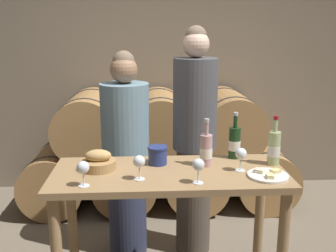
{
  "coord_description": "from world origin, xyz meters",
  "views": [
    {
      "loc": [
        -0.13,
        -2.21,
        1.78
      ],
      "look_at": [
        0.0,
        0.12,
        1.19
      ],
      "focal_mm": 42.0,
      "sensor_mm": 36.0,
      "label": 1
    }
  ],
  "objects_px": {
    "bread_basket": "(98,162)",
    "cheese_plate": "(268,175)",
    "wine_glass_right": "(241,154)",
    "wine_bottle_white": "(274,148)",
    "person_left": "(126,156)",
    "person_right": "(194,142)",
    "wine_bottle_rose": "(206,150)",
    "blue_crock": "(158,154)",
    "wine_glass_far_left": "(83,168)",
    "wine_glass_left": "(139,162)",
    "tasting_table": "(169,197)",
    "wine_glass_center": "(198,166)",
    "wine_bottle_red": "(235,142)"
  },
  "relations": [
    {
      "from": "bread_basket",
      "to": "cheese_plate",
      "type": "distance_m",
      "value": 1.01
    },
    {
      "from": "wine_glass_right",
      "to": "wine_bottle_white",
      "type": "bearing_deg",
      "value": 23.55
    },
    {
      "from": "person_left",
      "to": "cheese_plate",
      "type": "height_order",
      "value": "person_left"
    },
    {
      "from": "person_right",
      "to": "bread_basket",
      "type": "xyz_separation_m",
      "value": [
        -0.66,
        -0.63,
        0.07
      ]
    },
    {
      "from": "person_left",
      "to": "wine_glass_right",
      "type": "bearing_deg",
      "value": -44.36
    },
    {
      "from": "wine_bottle_rose",
      "to": "blue_crock",
      "type": "bearing_deg",
      "value": 170.84
    },
    {
      "from": "wine_glass_far_left",
      "to": "wine_glass_left",
      "type": "relative_size",
      "value": 1.0
    },
    {
      "from": "tasting_table",
      "to": "wine_bottle_white",
      "type": "xyz_separation_m",
      "value": [
        0.66,
        0.09,
        0.27
      ]
    },
    {
      "from": "tasting_table",
      "to": "person_right",
      "type": "relative_size",
      "value": 0.78
    },
    {
      "from": "tasting_table",
      "to": "cheese_plate",
      "type": "distance_m",
      "value": 0.6
    },
    {
      "from": "wine_glass_far_left",
      "to": "wine_glass_left",
      "type": "distance_m",
      "value": 0.31
    },
    {
      "from": "wine_bottle_rose",
      "to": "wine_glass_center",
      "type": "relative_size",
      "value": 2.1
    },
    {
      "from": "wine_bottle_white",
      "to": "wine_glass_center",
      "type": "bearing_deg",
      "value": -151.32
    },
    {
      "from": "cheese_plate",
      "to": "wine_glass_far_left",
      "type": "xyz_separation_m",
      "value": [
        -1.04,
        -0.08,
        0.09
      ]
    },
    {
      "from": "wine_bottle_white",
      "to": "wine_glass_far_left",
      "type": "relative_size",
      "value": 2.19
    },
    {
      "from": "wine_bottle_red",
      "to": "wine_bottle_white",
      "type": "height_order",
      "value": "wine_bottle_white"
    },
    {
      "from": "wine_glass_far_left",
      "to": "wine_glass_left",
      "type": "height_order",
      "value": "same"
    },
    {
      "from": "tasting_table",
      "to": "cheese_plate",
      "type": "height_order",
      "value": "cheese_plate"
    },
    {
      "from": "person_left",
      "to": "wine_glass_center",
      "type": "bearing_deg",
      "value": -63.44
    },
    {
      "from": "person_right",
      "to": "wine_bottle_white",
      "type": "height_order",
      "value": "person_right"
    },
    {
      "from": "wine_bottle_red",
      "to": "cheese_plate",
      "type": "relative_size",
      "value": 1.3
    },
    {
      "from": "person_right",
      "to": "cheese_plate",
      "type": "height_order",
      "value": "person_right"
    },
    {
      "from": "person_left",
      "to": "wine_bottle_white",
      "type": "relative_size",
      "value": 5.19
    },
    {
      "from": "person_left",
      "to": "person_right",
      "type": "distance_m",
      "value": 0.54
    },
    {
      "from": "blue_crock",
      "to": "person_right",
      "type": "bearing_deg",
      "value": 61.48
    },
    {
      "from": "bread_basket",
      "to": "wine_bottle_white",
      "type": "bearing_deg",
      "value": 1.31
    },
    {
      "from": "person_left",
      "to": "wine_glass_right",
      "type": "height_order",
      "value": "person_left"
    },
    {
      "from": "person_left",
      "to": "person_right",
      "type": "xyz_separation_m",
      "value": [
        0.53,
        -0.0,
        0.11
      ]
    },
    {
      "from": "person_left",
      "to": "wine_bottle_rose",
      "type": "distance_m",
      "value": 0.83
    },
    {
      "from": "wine_bottle_red",
      "to": "bread_basket",
      "type": "relative_size",
      "value": 1.45
    },
    {
      "from": "tasting_table",
      "to": "wine_glass_far_left",
      "type": "relative_size",
      "value": 9.84
    },
    {
      "from": "person_right",
      "to": "wine_glass_right",
      "type": "bearing_deg",
      "value": -74.88
    },
    {
      "from": "person_right",
      "to": "wine_glass_center",
      "type": "relative_size",
      "value": 12.62
    },
    {
      "from": "person_left",
      "to": "blue_crock",
      "type": "distance_m",
      "value": 0.63
    },
    {
      "from": "person_right",
      "to": "wine_bottle_white",
      "type": "distance_m",
      "value": 0.75
    },
    {
      "from": "wine_bottle_rose",
      "to": "person_right",
      "type": "bearing_deg",
      "value": 89.68
    },
    {
      "from": "wine_bottle_red",
      "to": "wine_glass_right",
      "type": "relative_size",
      "value": 2.16
    },
    {
      "from": "wine_bottle_red",
      "to": "bread_basket",
      "type": "height_order",
      "value": "wine_bottle_red"
    },
    {
      "from": "tasting_table",
      "to": "wine_glass_center",
      "type": "xyz_separation_m",
      "value": [
        0.15,
        -0.19,
        0.27
      ]
    },
    {
      "from": "wine_bottle_red",
      "to": "cheese_plate",
      "type": "height_order",
      "value": "wine_bottle_red"
    },
    {
      "from": "person_left",
      "to": "wine_glass_center",
      "type": "height_order",
      "value": "person_left"
    },
    {
      "from": "bread_basket",
      "to": "wine_glass_far_left",
      "type": "height_order",
      "value": "wine_glass_far_left"
    },
    {
      "from": "wine_bottle_white",
      "to": "wine_glass_right",
      "type": "distance_m",
      "value": 0.25
    },
    {
      "from": "blue_crock",
      "to": "wine_glass_center",
      "type": "distance_m",
      "value": 0.39
    },
    {
      "from": "person_left",
      "to": "person_right",
      "type": "bearing_deg",
      "value": -0.0
    },
    {
      "from": "wine_bottle_rose",
      "to": "wine_glass_left",
      "type": "xyz_separation_m",
      "value": [
        -0.41,
        -0.21,
        0.0
      ]
    },
    {
      "from": "person_left",
      "to": "wine_bottle_rose",
      "type": "relative_size",
      "value": 5.41
    },
    {
      "from": "tasting_table",
      "to": "bread_basket",
      "type": "height_order",
      "value": "bread_basket"
    },
    {
      "from": "wine_bottle_red",
      "to": "cheese_plate",
      "type": "xyz_separation_m",
      "value": [
        0.12,
        -0.35,
        -0.1
      ]
    },
    {
      "from": "bread_basket",
      "to": "person_right",
      "type": "bearing_deg",
      "value": 43.44
    }
  ]
}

